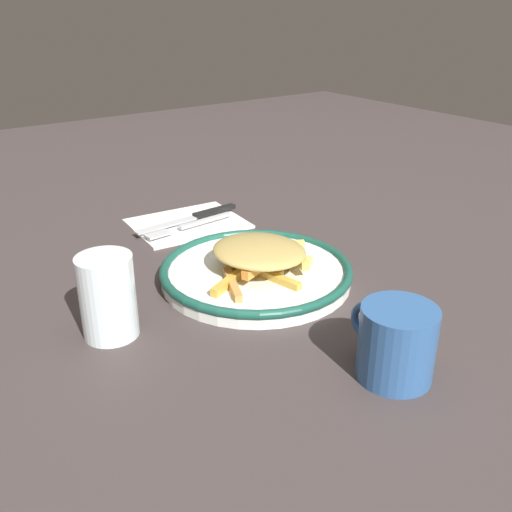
{
  "coord_description": "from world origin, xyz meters",
  "views": [
    {
      "loc": [
        -0.61,
        0.44,
        0.38
      ],
      "look_at": [
        0.0,
        0.0,
        0.04
      ],
      "focal_mm": 40.3,
      "sensor_mm": 36.0,
      "label": 1
    }
  ],
  "objects_px": {
    "fork": "(190,225)",
    "water_glass": "(108,297)",
    "napkin": "(188,222)",
    "plate": "(256,272)",
    "knife": "(196,216)",
    "coffee_mug": "(396,343)",
    "fries_heap": "(260,253)"
  },
  "relations": [
    {
      "from": "fork",
      "to": "water_glass",
      "type": "height_order",
      "value": "water_glass"
    },
    {
      "from": "fries_heap",
      "to": "coffee_mug",
      "type": "relative_size",
      "value": 1.89
    },
    {
      "from": "napkin",
      "to": "plate",
      "type": "bearing_deg",
      "value": 173.57
    },
    {
      "from": "plate",
      "to": "fries_heap",
      "type": "bearing_deg",
      "value": -131.66
    },
    {
      "from": "fork",
      "to": "coffee_mug",
      "type": "height_order",
      "value": "coffee_mug"
    },
    {
      "from": "fork",
      "to": "water_glass",
      "type": "relative_size",
      "value": 1.68
    },
    {
      "from": "napkin",
      "to": "coffee_mug",
      "type": "xyz_separation_m",
      "value": [
        -0.53,
        0.04,
        0.04
      ]
    },
    {
      "from": "knife",
      "to": "water_glass",
      "type": "relative_size",
      "value": 2.01
    },
    {
      "from": "fork",
      "to": "coffee_mug",
      "type": "distance_m",
      "value": 0.5
    },
    {
      "from": "fork",
      "to": "plate",
      "type": "bearing_deg",
      "value": 175.82
    },
    {
      "from": "plate",
      "to": "fries_heap",
      "type": "relative_size",
      "value": 1.35
    },
    {
      "from": "coffee_mug",
      "to": "plate",
      "type": "bearing_deg",
      "value": -2.51
    },
    {
      "from": "fries_heap",
      "to": "coffee_mug",
      "type": "xyz_separation_m",
      "value": [
        -0.27,
        0.02,
        -0.0
      ]
    },
    {
      "from": "fries_heap",
      "to": "water_glass",
      "type": "bearing_deg",
      "value": 92.62
    },
    {
      "from": "fork",
      "to": "water_glass",
      "type": "bearing_deg",
      "value": 134.24
    },
    {
      "from": "knife",
      "to": "fork",
      "type": "bearing_deg",
      "value": 134.2
    },
    {
      "from": "water_glass",
      "to": "fries_heap",
      "type": "bearing_deg",
      "value": -87.38
    },
    {
      "from": "water_glass",
      "to": "knife",
      "type": "bearing_deg",
      "value": -45.76
    },
    {
      "from": "plate",
      "to": "knife",
      "type": "bearing_deg",
      "value": -10.54
    },
    {
      "from": "napkin",
      "to": "knife",
      "type": "distance_m",
      "value": 0.02
    },
    {
      "from": "coffee_mug",
      "to": "fries_heap",
      "type": "bearing_deg",
      "value": -3.54
    },
    {
      "from": "fork",
      "to": "knife",
      "type": "height_order",
      "value": "knife"
    },
    {
      "from": "fries_heap",
      "to": "napkin",
      "type": "distance_m",
      "value": 0.26
    },
    {
      "from": "napkin",
      "to": "fork",
      "type": "height_order",
      "value": "fork"
    },
    {
      "from": "plate",
      "to": "knife",
      "type": "xyz_separation_m",
      "value": [
        0.26,
        -0.05,
        -0.0
      ]
    },
    {
      "from": "plate",
      "to": "water_glass",
      "type": "xyz_separation_m",
      "value": [
        -0.01,
        0.23,
        0.04
      ]
    },
    {
      "from": "fork",
      "to": "knife",
      "type": "distance_m",
      "value": 0.04
    },
    {
      "from": "water_glass",
      "to": "coffee_mug",
      "type": "height_order",
      "value": "water_glass"
    },
    {
      "from": "plate",
      "to": "coffee_mug",
      "type": "xyz_separation_m",
      "value": [
        -0.28,
        0.01,
        0.03
      ]
    },
    {
      "from": "plate",
      "to": "coffee_mug",
      "type": "distance_m",
      "value": 0.28
    },
    {
      "from": "napkin",
      "to": "water_glass",
      "type": "xyz_separation_m",
      "value": [
        -0.27,
        0.26,
        0.05
      ]
    },
    {
      "from": "plate",
      "to": "fork",
      "type": "height_order",
      "value": "plate"
    }
  ]
}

